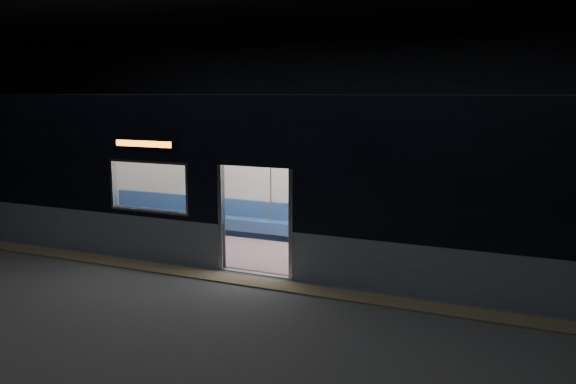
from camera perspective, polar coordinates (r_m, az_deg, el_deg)
The scene contains 7 objects.
station_floor at distance 10.76m, azimuth -5.63°, elevation -9.17°, with size 24.00×14.00×0.01m, color #47494C.
station_envelope at distance 10.21m, azimuth -5.96°, elevation 10.77°, with size 24.00×14.00×5.00m.
tactile_strip at distance 11.21m, azimuth -4.20°, elevation -8.27°, with size 22.80×0.50×0.03m, color #8C7F59.
metro_car at distance 12.56m, azimuth 0.07°, elevation 2.22°, with size 18.00×3.04×3.35m.
passenger at distance 12.64m, azimuth 20.51°, elevation -3.22°, with size 0.40×0.67×1.33m.
handbag at distance 12.46m, azimuth 20.45°, elevation -3.92°, with size 0.28×0.24×0.14m, color black.
transit_map at distance 12.84m, azimuth 19.89°, elevation 0.05°, with size 0.93×0.03×0.60m, color white.
Camera 1 is at (5.17, -8.80, 3.40)m, focal length 38.00 mm.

